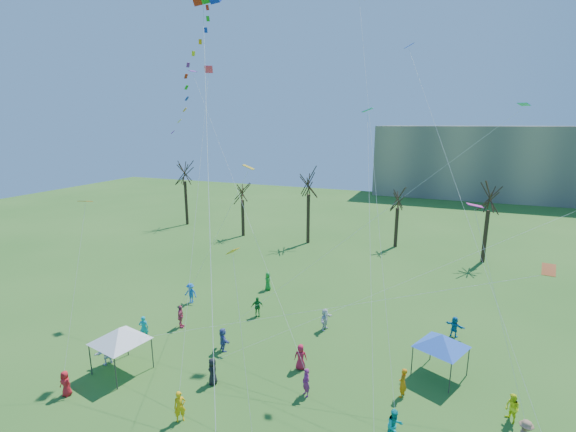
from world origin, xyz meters
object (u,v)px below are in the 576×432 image
at_px(big_box_kite, 195,74).
at_px(canopy_tent_blue, 442,341).
at_px(canopy_tent_white, 120,335).
at_px(distant_building, 526,163).

bearing_deg(big_box_kite, canopy_tent_blue, 11.29).
bearing_deg(big_box_kite, canopy_tent_white, -132.66).
distance_m(distant_building, canopy_tent_blue, 72.41).
xyz_separation_m(big_box_kite, canopy_tent_white, (-3.78, -4.10, -15.87)).
relative_size(big_box_kite, canopy_tent_blue, 7.49).
xyz_separation_m(distant_building, canopy_tent_white, (-33.00, -77.94, -4.92)).
bearing_deg(canopy_tent_blue, canopy_tent_white, -159.34).
relative_size(distant_building, big_box_kite, 2.32).
height_order(distant_building, big_box_kite, big_box_kite).
height_order(big_box_kite, canopy_tent_blue, big_box_kite).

